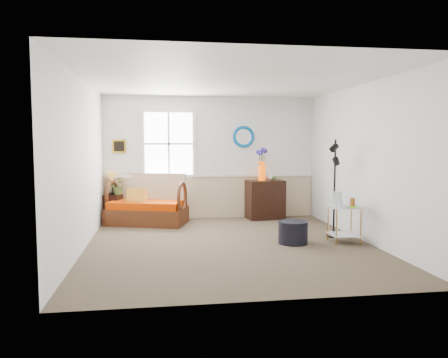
{
  "coord_description": "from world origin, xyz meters",
  "views": [
    {
      "loc": [
        -1.09,
        -6.78,
        1.65
      ],
      "look_at": [
        -0.0,
        0.58,
        1.01
      ],
      "focal_mm": 35.0,
      "sensor_mm": 36.0,
      "label": 1
    }
  ],
  "objects": [
    {
      "name": "floor_lamp",
      "position": [
        1.88,
        0.31,
        0.84
      ],
      "size": [
        0.32,
        0.32,
        1.68
      ],
      "primitive_type": null,
      "rotation": [
        0.0,
        0.0,
        0.43
      ],
      "color": "black",
      "rests_on": "floor"
    },
    {
      "name": "ottoman",
      "position": [
        1.03,
        -0.06,
        0.18
      ],
      "size": [
        0.48,
        0.48,
        0.36
      ],
      "primitive_type": "cylinder",
      "rotation": [
        0.0,
        0.0,
        -0.03
      ],
      "color": "black",
      "rests_on": "floor"
    },
    {
      "name": "potted_plant",
      "position": [
        -1.93,
        2.27,
        0.71
      ],
      "size": [
        0.47,
        0.48,
        0.28
      ],
      "primitive_type": "imported",
      "rotation": [
        0.0,
        0.0,
        -0.58
      ],
      "color": "#4A6C31",
      "rests_on": "lamp_stand"
    },
    {
      "name": "tabletop_items",
      "position": [
        1.88,
        -0.15,
        0.72
      ],
      "size": [
        0.45,
        0.45,
        0.24
      ],
      "primitive_type": null,
      "rotation": [
        0.0,
        0.0,
        0.14
      ],
      "color": "silver",
      "rests_on": "side_table"
    },
    {
      "name": "walls",
      "position": [
        0.0,
        0.0,
        1.3
      ],
      "size": [
        4.51,
        5.01,
        2.6
      ],
      "color": "white",
      "rests_on": "floor"
    },
    {
      "name": "flower_vase",
      "position": [
        1.05,
        2.22,
        1.16
      ],
      "size": [
        0.25,
        0.25,
        0.67
      ],
      "primitive_type": null,
      "rotation": [
        0.0,
        0.0,
        0.35
      ],
      "color": "#E84A00",
      "rests_on": "cabinet"
    },
    {
      "name": "ceiling",
      "position": [
        0.0,
        0.0,
        2.6
      ],
      "size": [
        4.5,
        5.0,
        0.01
      ],
      "primitive_type": "cube",
      "color": "white",
      "rests_on": "walls"
    },
    {
      "name": "wainscot",
      "position": [
        0.0,
        2.48,
        0.45
      ],
      "size": [
        4.46,
        0.02,
        0.9
      ],
      "primitive_type": "cube",
      "color": "#C6B18A",
      "rests_on": "walls"
    },
    {
      "name": "side_table",
      "position": [
        1.87,
        -0.13,
        0.3
      ],
      "size": [
        0.49,
        0.49,
        0.6
      ],
      "primitive_type": null,
      "rotation": [
        0.0,
        0.0,
        -0.05
      ],
      "color": "#C28B3A",
      "rests_on": "floor"
    },
    {
      "name": "loveseat",
      "position": [
        -1.35,
        2.0,
        0.5
      ],
      "size": [
        1.71,
        1.28,
        0.99
      ],
      "primitive_type": null,
      "rotation": [
        0.0,
        0.0,
        -0.31
      ],
      "color": "#542810",
      "rests_on": "floor"
    },
    {
      "name": "cabinet",
      "position": [
        1.13,
        2.24,
        0.41
      ],
      "size": [
        0.82,
        0.57,
        0.82
      ],
      "primitive_type": null,
      "rotation": [
        0.0,
        0.0,
        0.1
      ],
      "color": "#371910",
      "rests_on": "floor"
    },
    {
      "name": "picture",
      "position": [
        -1.92,
        2.48,
        1.55
      ],
      "size": [
        0.28,
        0.03,
        0.28
      ],
      "primitive_type": "cube",
      "color": "gold",
      "rests_on": "walls"
    },
    {
      "name": "window",
      "position": [
        -0.9,
        2.47,
        1.6
      ],
      "size": [
        1.14,
        0.06,
        1.44
      ],
      "primitive_type": null,
      "color": "white",
      "rests_on": "walls"
    },
    {
      "name": "mirror",
      "position": [
        0.7,
        2.48,
        1.75
      ],
      "size": [
        0.47,
        0.07,
        0.47
      ],
      "primitive_type": "torus",
      "rotation": [
        1.57,
        0.0,
        0.0
      ],
      "color": "#0082C7",
      "rests_on": "walls"
    },
    {
      "name": "throw_pillow",
      "position": [
        -1.56,
        1.93,
        0.53
      ],
      "size": [
        0.4,
        0.28,
        0.4
      ],
      "primitive_type": null,
      "rotation": [
        0.0,
        0.0,
        -0.48
      ],
      "color": "#C66D06",
      "rests_on": "loveseat"
    },
    {
      "name": "lamp_stand",
      "position": [
        -2.05,
        2.3,
        0.28
      ],
      "size": [
        0.39,
        0.39,
        0.57
      ],
      "primitive_type": null,
      "rotation": [
        0.0,
        0.0,
        -0.28
      ],
      "color": "#371910",
      "rests_on": "floor"
    },
    {
      "name": "table_lamp",
      "position": [
        -2.06,
        2.33,
        0.8
      ],
      "size": [
        0.31,
        0.31,
        0.46
      ],
      "primitive_type": null,
      "rotation": [
        0.0,
        0.0,
        -0.28
      ],
      "color": "gold",
      "rests_on": "lamp_stand"
    },
    {
      "name": "floor",
      "position": [
        0.0,
        0.0,
        0.0
      ],
      "size": [
        4.5,
        5.0,
        0.01
      ],
      "primitive_type": "cube",
      "color": "brown",
      "rests_on": "ground"
    },
    {
      "name": "chair_rail",
      "position": [
        0.0,
        2.47,
        0.92
      ],
      "size": [
        4.46,
        0.04,
        0.06
      ],
      "primitive_type": "cube",
      "color": "white",
      "rests_on": "walls"
    }
  ]
}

